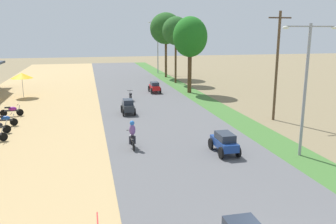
# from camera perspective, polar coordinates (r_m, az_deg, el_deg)

# --- Properties ---
(parked_motorbike_sixth) EXTENTS (1.80, 0.54, 0.94)m
(parked_motorbike_sixth) POSITION_cam_1_polar(r_m,az_deg,el_deg) (27.92, -24.87, -1.12)
(parked_motorbike_sixth) COLOR black
(parked_motorbike_sixth) RESTS_ON dirt_shoulder
(parked_motorbike_seventh) EXTENTS (1.80, 0.54, 0.94)m
(parked_motorbike_seventh) POSITION_cam_1_polar(r_m,az_deg,el_deg) (31.02, -23.92, 0.28)
(parked_motorbike_seventh) COLOR black
(parked_motorbike_seventh) RESTS_ON dirt_shoulder
(vendor_umbrella) EXTENTS (2.20, 2.20, 2.52)m
(vendor_umbrella) POSITION_cam_1_polar(r_m,az_deg,el_deg) (39.25, -22.57, 5.45)
(vendor_umbrella) COLOR #99999E
(vendor_umbrella) RESTS_ON dirt_shoulder
(median_tree_nearest) EXTENTS (3.74, 3.74, 8.26)m
(median_tree_nearest) POSITION_cam_1_polar(r_m,az_deg,el_deg) (38.94, 3.59, 11.95)
(median_tree_nearest) COLOR #4C351E
(median_tree_nearest) RESTS_ON median_strip
(median_tree_second) EXTENTS (3.48, 3.48, 8.55)m
(median_tree_second) POSITION_cam_1_polar(r_m,az_deg,el_deg) (46.51, 1.27, 12.95)
(median_tree_second) COLOR #4C351E
(median_tree_second) RESTS_ON median_strip
(median_tree_third) EXTENTS (4.59, 4.59, 9.34)m
(median_tree_third) POSITION_cam_1_polar(r_m,az_deg,el_deg) (52.46, -0.35, 13.34)
(median_tree_third) COLOR #4C351E
(median_tree_third) RESTS_ON median_strip
(streetlamp_near) EXTENTS (3.16, 0.20, 7.09)m
(streetlamp_near) POSITION_cam_1_polar(r_m,az_deg,el_deg) (20.04, 21.39, 4.69)
(streetlamp_near) COLOR gray
(streetlamp_near) RESTS_ON median_strip
(streetlamp_mid) EXTENTS (3.16, 0.20, 8.25)m
(streetlamp_mid) POSITION_cam_1_polar(r_m,az_deg,el_deg) (57.76, -1.66, 10.99)
(streetlamp_mid) COLOR gray
(streetlamp_mid) RESTS_ON median_strip
(utility_pole_near) EXTENTS (1.80, 0.20, 8.21)m
(utility_pole_near) POSITION_cam_1_polar(r_m,az_deg,el_deg) (28.06, 17.19, 7.34)
(utility_pole_near) COLOR brown
(utility_pole_near) RESTS_ON ground
(car_sedan_blue) EXTENTS (1.10, 2.26, 1.19)m
(car_sedan_blue) POSITION_cam_1_polar(r_m,az_deg,el_deg) (19.92, 9.10, -4.80)
(car_sedan_blue) COLOR navy
(car_sedan_blue) RESTS_ON road_strip
(car_hatchback_charcoal) EXTENTS (1.04, 2.00, 1.23)m
(car_hatchback_charcoal) POSITION_cam_1_polar(r_m,az_deg,el_deg) (29.16, -6.49, 0.97)
(car_hatchback_charcoal) COLOR #282D33
(car_hatchback_charcoal) RESTS_ON road_strip
(car_sedan_red) EXTENTS (1.10, 2.26, 1.19)m
(car_sedan_red) POSITION_cam_1_polar(r_m,az_deg,el_deg) (39.25, -2.20, 4.12)
(car_sedan_red) COLOR red
(car_sedan_red) RESTS_ON road_strip
(motorbike_foreground_rider) EXTENTS (0.54, 1.80, 1.66)m
(motorbike_foreground_rider) POSITION_cam_1_polar(r_m,az_deg,el_deg) (20.67, -5.81, -3.72)
(motorbike_foreground_rider) COLOR black
(motorbike_foreground_rider) RESTS_ON road_strip
(motorbike_ahead_second) EXTENTS (0.54, 1.80, 0.94)m
(motorbike_ahead_second) POSITION_cam_1_polar(r_m,az_deg,el_deg) (34.90, -6.08, 2.67)
(motorbike_ahead_second) COLOR black
(motorbike_ahead_second) RESTS_ON road_strip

